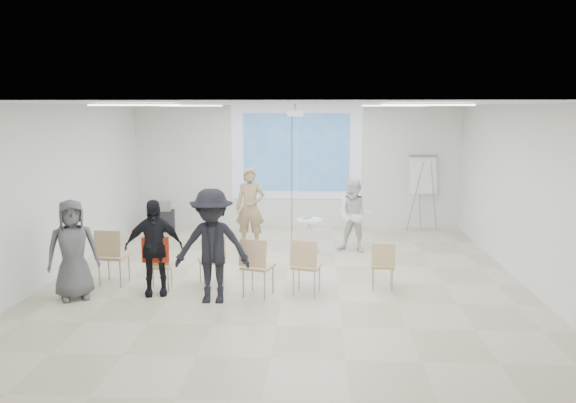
# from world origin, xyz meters

# --- Properties ---
(floor) EXTENTS (8.00, 9.00, 0.10)m
(floor) POSITION_xyz_m (0.00, 0.00, -0.05)
(floor) COLOR beige
(floor) RESTS_ON ground
(ceiling) EXTENTS (8.00, 9.00, 0.10)m
(ceiling) POSITION_xyz_m (0.00, 0.00, 3.05)
(ceiling) COLOR white
(ceiling) RESTS_ON wall_back
(wall_back) EXTENTS (8.00, 0.10, 3.00)m
(wall_back) POSITION_xyz_m (0.00, 4.55, 1.50)
(wall_back) COLOR silver
(wall_back) RESTS_ON floor
(wall_left) EXTENTS (0.10, 9.00, 3.00)m
(wall_left) POSITION_xyz_m (-4.05, 0.00, 1.50)
(wall_left) COLOR silver
(wall_left) RESTS_ON floor
(wall_right) EXTENTS (0.10, 9.00, 3.00)m
(wall_right) POSITION_xyz_m (4.05, 0.00, 1.50)
(wall_right) COLOR silver
(wall_right) RESTS_ON floor
(projection_halo) EXTENTS (3.20, 0.01, 2.30)m
(projection_halo) POSITION_xyz_m (0.00, 4.49, 1.85)
(projection_halo) COLOR silver
(projection_halo) RESTS_ON wall_back
(projection_image) EXTENTS (2.60, 0.01, 1.90)m
(projection_image) POSITION_xyz_m (0.00, 4.47, 1.85)
(projection_image) COLOR #2E629D
(projection_image) RESTS_ON wall_back
(pedestal_table) EXTENTS (0.74, 0.74, 0.69)m
(pedestal_table) POSITION_xyz_m (0.37, 2.09, 0.38)
(pedestal_table) COLOR white
(pedestal_table) RESTS_ON floor
(player_left) EXTENTS (0.73, 0.52, 1.92)m
(player_left) POSITION_xyz_m (-0.88, 2.34, 0.96)
(player_left) COLOR tan
(player_left) RESTS_ON floor
(player_right) EXTENTS (0.98, 0.88, 1.68)m
(player_right) POSITION_xyz_m (1.29, 2.07, 0.84)
(player_right) COLOR white
(player_right) RESTS_ON floor
(controller_left) EXTENTS (0.05, 0.12, 0.04)m
(controller_left) POSITION_xyz_m (-0.70, 2.59, 1.27)
(controller_left) COLOR white
(controller_left) RESTS_ON player_left
(controller_right) EXTENTS (0.07, 0.12, 0.04)m
(controller_right) POSITION_xyz_m (1.11, 2.32, 1.13)
(controller_right) COLOR white
(controller_right) RESTS_ON player_right
(chair_far_left) EXTENTS (0.48, 0.51, 0.96)m
(chair_far_left) POSITION_xyz_m (-2.87, -0.39, 0.57)
(chair_far_left) COLOR tan
(chair_far_left) RESTS_ON floor
(chair_left_mid) EXTENTS (0.41, 0.43, 0.80)m
(chair_left_mid) POSITION_xyz_m (-2.00, -0.62, 0.47)
(chair_left_mid) COLOR tan
(chair_left_mid) RESTS_ON floor
(chair_left_inner) EXTENTS (0.53, 0.55, 0.85)m
(chair_left_inner) POSITION_xyz_m (-1.19, -0.34, 0.50)
(chair_left_inner) COLOR tan
(chair_left_inner) RESTS_ON floor
(chair_center) EXTENTS (0.56, 0.58, 0.94)m
(chair_center) POSITION_xyz_m (-0.41, -0.83, 0.56)
(chair_center) COLOR tan
(chair_center) RESTS_ON floor
(chair_right_inner) EXTENTS (0.51, 0.54, 0.91)m
(chair_right_inner) POSITION_xyz_m (0.36, -0.71, 0.54)
(chair_right_inner) COLOR tan
(chair_right_inner) RESTS_ON floor
(chair_right_far) EXTENTS (0.39, 0.42, 0.80)m
(chair_right_far) POSITION_xyz_m (1.60, -0.39, 0.47)
(chair_right_far) COLOR tan
(chair_right_far) RESTS_ON floor
(red_jacket) EXTENTS (0.42, 0.13, 0.39)m
(red_jacket) POSITION_xyz_m (-2.01, -0.77, 0.72)
(red_jacket) COLOR #A82814
(red_jacket) RESTS_ON chair_left_mid
(laptop) EXTENTS (0.37, 0.33, 0.02)m
(laptop) POSITION_xyz_m (-1.22, -0.26, 0.45)
(laptop) COLOR black
(laptop) RESTS_ON chair_left_inner
(audience_left) EXTENTS (1.13, 0.83, 1.75)m
(audience_left) POSITION_xyz_m (-2.03, -0.78, 0.88)
(audience_left) COLOR black
(audience_left) RESTS_ON floor
(audience_mid) EXTENTS (1.29, 0.72, 1.98)m
(audience_mid) POSITION_xyz_m (-1.04, -1.08, 0.99)
(audience_mid) COLOR black
(audience_mid) RESTS_ON floor
(audience_outer) EXTENTS (1.02, 0.89, 1.75)m
(audience_outer) POSITION_xyz_m (-3.21, -1.05, 0.87)
(audience_outer) COLOR #55555A
(audience_outer) RESTS_ON floor
(flipchart_easel) EXTENTS (0.77, 0.60, 1.83)m
(flipchart_easel) POSITION_xyz_m (3.05, 4.24, 1.35)
(flipchart_easel) COLOR gray
(flipchart_easel) RESTS_ON floor
(av_cart) EXTENTS (0.54, 0.46, 0.72)m
(av_cart) POSITION_xyz_m (-3.13, 3.75, 0.33)
(av_cart) COLOR black
(av_cart) RESTS_ON floor
(ceiling_projector) EXTENTS (0.30, 0.25, 3.00)m
(ceiling_projector) POSITION_xyz_m (0.10, 1.49, 2.69)
(ceiling_projector) COLOR white
(ceiling_projector) RESTS_ON ceiling
(fluor_panel_nw) EXTENTS (1.20, 0.30, 0.02)m
(fluor_panel_nw) POSITION_xyz_m (-2.00, 2.00, 2.97)
(fluor_panel_nw) COLOR white
(fluor_panel_nw) RESTS_ON ceiling
(fluor_panel_ne) EXTENTS (1.20, 0.30, 0.02)m
(fluor_panel_ne) POSITION_xyz_m (2.00, 2.00, 2.97)
(fluor_panel_ne) COLOR white
(fluor_panel_ne) RESTS_ON ceiling
(fluor_panel_sw) EXTENTS (1.20, 0.30, 0.02)m
(fluor_panel_sw) POSITION_xyz_m (-2.00, -1.50, 2.97)
(fluor_panel_sw) COLOR white
(fluor_panel_sw) RESTS_ON ceiling
(fluor_panel_se) EXTENTS (1.20, 0.30, 0.02)m
(fluor_panel_se) POSITION_xyz_m (2.00, -1.50, 2.97)
(fluor_panel_se) COLOR white
(fluor_panel_se) RESTS_ON ceiling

